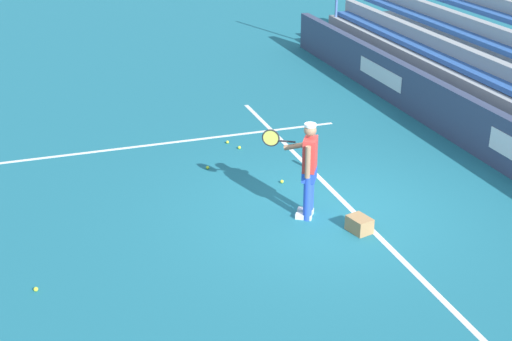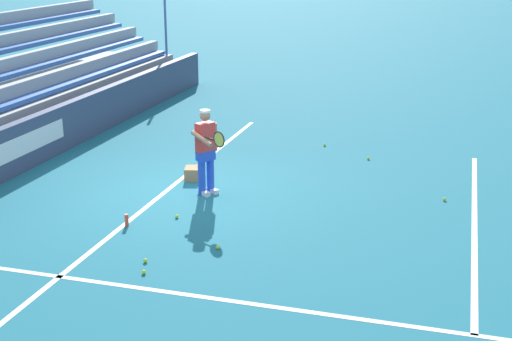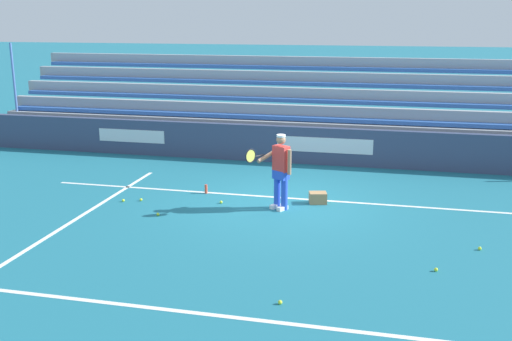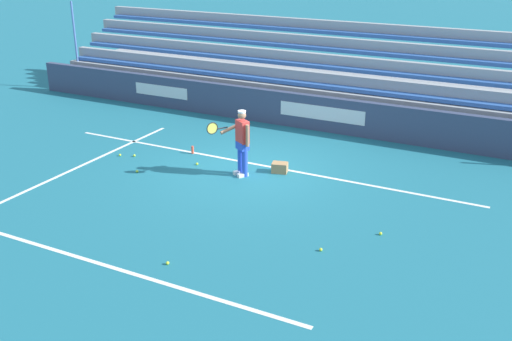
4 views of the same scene
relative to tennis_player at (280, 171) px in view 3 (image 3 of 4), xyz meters
The scene contains 16 objects.
ground_plane 0.96m from the tennis_player, 84.79° to the right, with size 160.00×160.00×0.00m, color #1E6B7F.
court_baseline_white 1.23m from the tennis_player, 87.85° to the right, with size 12.00×0.10×0.01m, color white.
court_sideline_white 5.59m from the tennis_player, 41.39° to the left, with size 0.10×12.00×0.01m, color white.
court_service_line_white 5.23m from the tennis_player, 89.65° to the left, with size 8.22×0.10×0.01m, color white.
back_wall_sponsor_board 4.47m from the tennis_player, 89.48° to the right, with size 22.06×0.25×1.10m.
bleacher_stand 6.69m from the tennis_player, 89.73° to the right, with size 20.95×3.20×3.40m.
tennis_player is the anchor object (origin of this frame).
ball_box_cardboard 1.26m from the tennis_player, 141.84° to the right, with size 0.40×0.30×0.26m, color #A87F51.
tennis_ball_near_player 1.65m from the tennis_player, ahead, with size 0.07×0.07×0.07m, color #CCE533.
tennis_ball_by_box 3.81m from the tennis_player, ahead, with size 0.07×0.07×0.07m, color #CCE533.
tennis_ball_far_right 3.43m from the tennis_player, ahead, with size 0.07×0.07×0.07m, color #CCE533.
tennis_ball_toward_net 4.76m from the tennis_player, 101.23° to the left, with size 0.07×0.07×0.07m, color #CCE533.
tennis_ball_stray_back 4.39m from the tennis_player, 139.72° to the left, with size 0.07×0.07×0.07m, color #CCE533.
tennis_ball_far_left 2.87m from the tennis_player, 23.73° to the left, with size 0.07×0.07×0.07m, color #CCE533.
tennis_ball_on_baseline 4.51m from the tennis_player, 159.02° to the left, with size 0.07×0.07×0.07m, color #CCE533.
water_bottle 2.29m from the tennis_player, 21.29° to the right, with size 0.07×0.07×0.22m, color #EA4C33.
Camera 3 is at (-2.50, 13.10, 4.24)m, focal length 42.00 mm.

